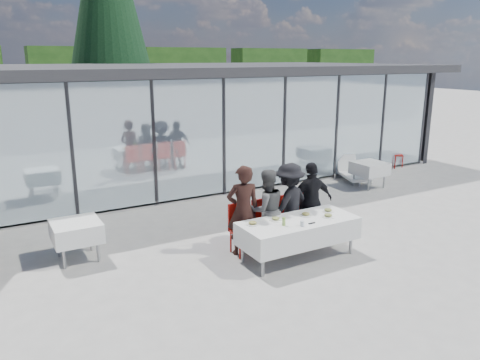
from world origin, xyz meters
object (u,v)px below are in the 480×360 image
Objects in this scene: spare_chair_a at (393,152)px; diner_c at (289,204)px; plate_c at (306,214)px; juice_bottle at (284,222)px; diner_chair_a at (241,226)px; diner_b at (266,210)px; plate_b at (276,219)px; folded_eyeglasses at (312,223)px; lounger at (351,172)px; dining_table at (298,231)px; plate_a at (253,223)px; spare_table_left at (76,231)px; diner_d at (311,201)px; diner_chair_d at (308,213)px; plate_d at (328,211)px; diner_chair_c at (286,217)px; plate_extra at (328,216)px; spare_table_right at (370,169)px; diner_chair_b at (264,221)px; spare_chair_b at (338,159)px; diner_a at (243,210)px.

diner_c is at bearing -151.50° from spare_chair_a.
juice_bottle is (-0.67, -0.23, 0.05)m from plate_c.
diner_chair_a is at bearing 149.71° from plate_c.
diner_chair_a is at bearing -23.35° from diner_c.
plate_b is (-0.10, -0.48, -0.03)m from diner_b.
folded_eyeglasses is 6.34m from lounger.
juice_bottle is 0.15× the size of spare_chair_a.
plate_b is at bearing 153.06° from dining_table.
plate_a is 3.28m from spare_table_left.
diner_c reaches higher than juice_bottle.
lounger is at bearing 39.11° from plate_c.
diner_chair_d is (0.00, 0.07, -0.28)m from diner_d.
plate_c is at bearing 177.39° from plate_d.
diner_c is (0.54, 0.00, 0.03)m from diner_b.
diner_chair_a is 0.60× the size of diner_b.
diner_chair_c is 1.06m from folded_eyeglasses.
plate_a and plate_extra have the same top height.
plate_b is at bearing 29.89° from diner_d.
plate_d is at bearing -143.82° from spare_table_right.
plate_b is at bearing -0.53° from plate_a.
diner_chair_c is 0.63m from diner_d.
lounger is (5.16, 3.12, -0.28)m from diner_chair_b.
lounger is at bearing 38.49° from dining_table.
spare_table_left is at bearing -37.61° from diner_c.
spare_chair_a is at bearing 34.64° from plate_extra.
diner_chair_d is at bearing -142.40° from lounger.
diner_c is at bearing -18.27° from spare_table_left.
spare_table_left is 1.00× the size of spare_table_right.
diner_chair_c reaches higher than spare_table_right.
folded_eyeglasses is at bearing 119.12° from diner_b.
diner_chair_c is at bearing 0.46° from diner_d.
diner_b is (0.52, -0.07, 0.27)m from diner_chair_a.
spare_chair_a is at bearing 24.84° from diner_chair_a.
plate_a is 1.08m from folded_eyeglasses.
plate_a is 0.56m from juice_bottle.
diner_d is (0.81, 0.68, 0.28)m from dining_table.
dining_table is 1.39× the size of diner_d.
spare_chair_b is 0.69m from lounger.
diner_a is at bearing 149.44° from plate_extra.
juice_bottle is 6.05m from spare_table_right.
plate_c is 0.16× the size of lounger.
diner_chair_b is at bearing -153.69° from spare_chair_a.
diner_a is at bearing 8.02° from diner_d.
diner_a is 1.61m from plate_extra.
lounger is (4.29, 4.01, -0.52)m from plate_extra.
plate_extra is 0.27× the size of spare_table_left.
diner_b is 1.87× the size of spare_table_left.
diner_a is at bearing -24.41° from spare_table_left.
plate_c is at bearing 52.82° from diner_d.
spare_table_right is at bearing -93.31° from spare_chair_b.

